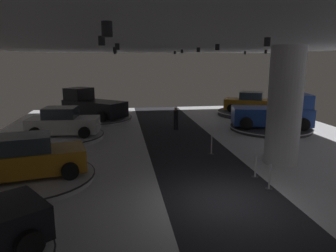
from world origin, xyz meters
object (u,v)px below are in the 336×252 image
Objects in this scene: display_car_mid_left at (30,158)px; display_platform_deep_left at (95,118)px; display_platform_deep_right at (248,113)px; visitor_walking_near at (176,117)px; display_platform_mid_left at (33,178)px; display_platform_far_left at (65,137)px; display_platform_far_right at (270,128)px; display_car_far_left at (63,122)px; column_right at (285,106)px; display_car_deep_right at (249,103)px; pickup_truck_far_right at (276,113)px; pickup_truck_deep_left at (92,105)px.

display_platform_deep_left is (1.59, 12.92, -0.88)m from display_car_mid_left.
display_platform_deep_right is 8.82m from visitor_walking_near.
visitor_walking_near is (5.90, -4.42, 0.76)m from display_platform_deep_left.
display_platform_far_left is (0.15, 6.87, 0.03)m from display_platform_mid_left.
display_platform_far_right is 1.18× the size of display_platform_far_left.
display_platform_far_left is 0.90m from display_car_far_left.
column_right is 13.24m from display_car_deep_right.
display_platform_far_right is at bearing 2.68° from display_platform_far_left.
display_platform_far_left reaches higher than display_platform_mid_left.
pickup_truck_far_right reaches higher than display_platform_mid_left.
pickup_truck_deep_left reaches higher than display_car_mid_left.
pickup_truck_far_right is 5.90m from display_platform_deep_right.
column_right is 7.70m from pickup_truck_far_right.
display_platform_far_left is (-1.41, -6.05, 0.03)m from display_platform_deep_left.
visitor_walking_near is (7.49, 8.50, -0.11)m from display_car_mid_left.
display_car_far_left is (-13.95, -0.65, 0.95)m from display_platform_far_right.
column_right is 7.92m from display_platform_far_right.
pickup_truck_far_right is 6.99m from visitor_walking_near.
display_platform_mid_left is 0.91× the size of display_platform_deep_right.
display_car_mid_left is at bearing -176.72° from column_right.
display_car_deep_right reaches higher than display_platform_mid_left.
display_platform_far_right is at bearing 28.11° from display_car_mid_left.
pickup_truck_deep_left is at bearing 140.16° from display_platform_deep_left.
pickup_truck_deep_left is 1.24× the size of display_car_far_left.
display_car_mid_left is 6.93m from display_platform_far_left.
pickup_truck_deep_left is 1.19× the size of display_car_deep_right.
display_car_deep_right is 8.81m from visitor_walking_near.
display_platform_mid_left is 19.95m from display_car_deep_right.
display_car_far_left is at bearing 88.79° from display_car_mid_left.
column_right reaches higher than display_platform_deep_right.
pickup_truck_far_right is 3.55× the size of visitor_walking_near.
display_car_deep_right reaches higher than visitor_walking_near.
display_platform_far_right is 6.71m from visitor_walking_near.
visitor_walking_near is (-3.69, 7.86, -1.84)m from column_right.
display_car_far_left is (-14.26, -0.57, -0.09)m from pickup_truck_far_right.
display_platform_mid_left is 1.04× the size of display_platform_far_left.
column_right is 11.33m from display_car_mid_left.
display_car_deep_right is at bearing 81.70° from display_platform_far_right.
display_platform_mid_left is at bearing -138.29° from display_platform_deep_right.
visitor_walking_near is at bearing 48.62° from display_car_mid_left.
pickup_truck_far_right is at bearing -23.51° from pickup_truck_deep_left.
display_platform_deep_left is at bearing 156.65° from display_platform_far_right.
display_car_deep_right is 2.87× the size of visitor_walking_near.
display_platform_deep_right is at bearing 152.52° from display_car_deep_right.
pickup_truck_far_right is at bearing 2.29° from display_car_far_left.
display_car_far_left is (-1.20, -6.25, -0.11)m from pickup_truck_deep_left.
display_platform_far_left is 7.53m from visitor_walking_near.
display_car_mid_left is 19.95m from display_car_deep_right.
pickup_truck_far_right is 1.04× the size of pickup_truck_deep_left.
column_right reaches higher than display_car_mid_left.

